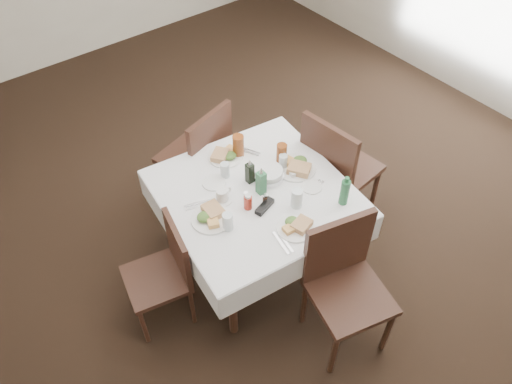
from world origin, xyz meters
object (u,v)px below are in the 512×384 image
water_n (225,170)px  oil_cruet_dark (250,172)px  water_s (297,198)px  water_e (283,162)px  oil_cruet_green (261,182)px  green_bottle (345,192)px  water_w (228,221)px  chair_south (344,277)px  chair_east (335,166)px  chair_north (201,153)px  bread_basket (269,174)px  ketchup_bottle (248,202)px  dining_table (255,201)px  coffee_mug (223,195)px  chair_west (166,268)px

water_n → oil_cruet_dark: 0.18m
water_s → water_e: 0.37m
oil_cruet_green → green_bottle: 0.54m
water_w → oil_cruet_green: 0.38m
chair_south → chair_east: bearing=49.1°
water_e → water_w: size_ratio=0.90×
chair_north → water_s: chair_north is taller
chair_east → water_n: bearing=161.8°
chair_east → bread_basket: size_ratio=4.78×
water_s → ketchup_bottle: size_ratio=1.18×
dining_table → coffee_mug: bearing=161.0°
water_w → oil_cruet_green: size_ratio=0.55×
chair_south → oil_cruet_green: 0.80m
chair_east → water_w: size_ratio=8.33×
water_w → bread_basket: size_ratio=0.57×
water_w → oil_cruet_dark: (0.36, 0.24, 0.02)m
ketchup_bottle → chair_west: bearing=169.3°
bread_basket → coffee_mug: size_ratio=1.50×
water_n → bread_basket: water_n is taller
oil_cruet_dark → chair_north: bearing=89.0°
chair_east → water_s: chair_east is taller
water_s → oil_cruet_green: size_ratio=0.62×
water_w → green_bottle: (0.72, -0.29, 0.04)m
dining_table → chair_west: chair_west is taller
chair_west → bread_basket: (0.87, 0.02, 0.32)m
water_s → water_w: bearing=165.4°
chair_south → oil_cruet_green: oil_cruet_green is taller
water_s → green_bottle: bearing=-32.9°
chair_west → bread_basket: bearing=1.5°
water_e → bread_basket: 0.14m
oil_cruet_dark → dining_table: bearing=-107.1°
dining_table → chair_south: size_ratio=1.38×
chair_south → water_n: size_ratio=8.52×
oil_cruet_green → dining_table: bearing=139.1°
water_n → water_s: size_ratio=0.83×
oil_cruet_green → chair_south: bearing=-84.4°
water_e → coffee_mug: water_e is taller
chair_north → bread_basket: chair_north is taller
water_s → coffee_mug: water_s is taller
chair_east → water_e: (-0.45, 0.09, 0.23)m
ketchup_bottle → oil_cruet_green: bearing=20.8°
chair_west → oil_cruet_green: oil_cruet_green is taller
water_n → oil_cruet_dark: size_ratio=0.58×
chair_south → coffee_mug: 0.93m
chair_east → ketchup_bottle: chair_east is taller
water_n → chair_east: bearing=-18.2°
chair_north → coffee_mug: size_ratio=6.84×
chair_south → chair_east: size_ratio=0.95×
chair_north → water_w: (-0.37, -0.89, 0.26)m
chair_north → chair_east: chair_east is taller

